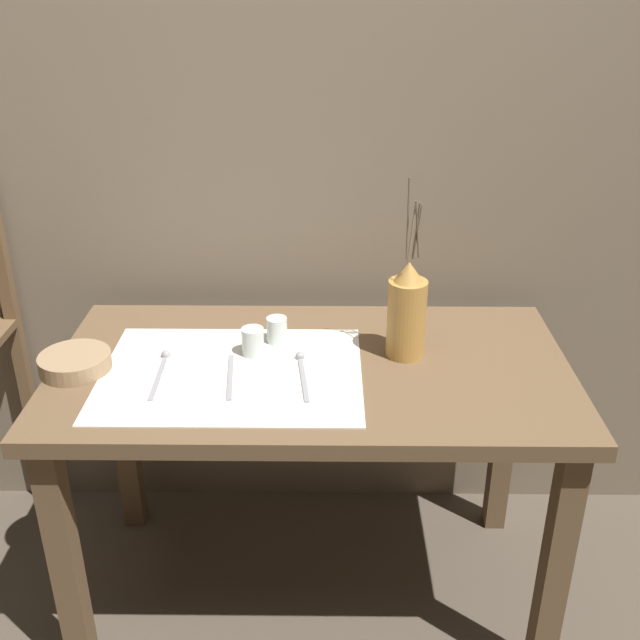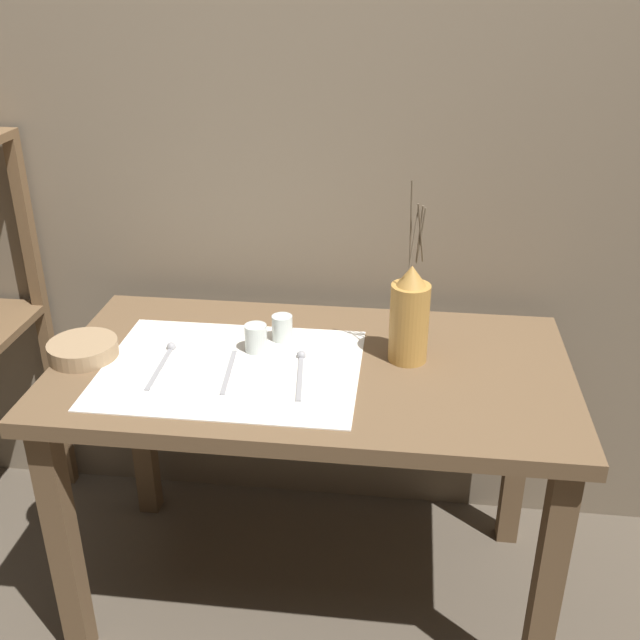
% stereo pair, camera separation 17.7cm
% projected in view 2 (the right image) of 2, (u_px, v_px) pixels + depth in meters
% --- Properties ---
extents(ground_plane, '(12.00, 12.00, 0.00)m').
position_uv_depth(ground_plane, '(313.00, 586.00, 2.15)').
color(ground_plane, brown).
extents(stone_wall_back, '(7.00, 0.06, 2.40)m').
position_uv_depth(stone_wall_back, '(332.00, 133.00, 2.03)').
color(stone_wall_back, '#7A6B56').
rests_on(stone_wall_back, ground_plane).
extents(wooden_table, '(1.26, 0.68, 0.73)m').
position_uv_depth(wooden_table, '(312.00, 399.00, 1.88)').
color(wooden_table, brown).
rests_on(wooden_table, ground_plane).
extents(linen_cloth, '(0.62, 0.46, 0.00)m').
position_uv_depth(linen_cloth, '(231.00, 368.00, 1.81)').
color(linen_cloth, white).
rests_on(linen_cloth, wooden_table).
extents(pitcher_with_flowers, '(0.10, 0.10, 0.45)m').
position_uv_depth(pitcher_with_flowers, '(409.00, 317.00, 1.80)').
color(pitcher_with_flowers, '#B7843D').
rests_on(pitcher_with_flowers, wooden_table).
extents(wooden_bowl, '(0.17, 0.17, 0.04)m').
position_uv_depth(wooden_bowl, '(83.00, 350.00, 1.85)').
color(wooden_bowl, '#9E7F5B').
rests_on(wooden_bowl, wooden_table).
extents(glass_tumbler_near, '(0.06, 0.06, 0.07)m').
position_uv_depth(glass_tumbler_near, '(256.00, 338.00, 1.87)').
color(glass_tumbler_near, silver).
rests_on(glass_tumbler_near, wooden_table).
extents(glass_tumbler_far, '(0.05, 0.05, 0.07)m').
position_uv_depth(glass_tumbler_far, '(282.00, 328.00, 1.93)').
color(glass_tumbler_far, silver).
rests_on(glass_tumbler_far, wooden_table).
extents(spoon_outer, '(0.02, 0.22, 0.02)m').
position_uv_depth(spoon_outer, '(167.00, 355.00, 1.85)').
color(spoon_outer, '#939399').
rests_on(spoon_outer, wooden_table).
extents(fork_outer, '(0.03, 0.21, 0.00)m').
position_uv_depth(fork_outer, '(229.00, 372.00, 1.78)').
color(fork_outer, '#939399').
rests_on(fork_outer, wooden_table).
extents(spoon_inner, '(0.04, 0.22, 0.02)m').
position_uv_depth(spoon_inner, '(301.00, 364.00, 1.81)').
color(spoon_inner, '#939399').
rests_on(spoon_inner, wooden_table).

